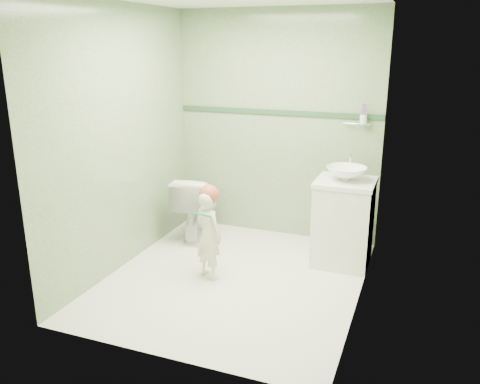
% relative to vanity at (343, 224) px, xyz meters
% --- Properties ---
extents(ground, '(2.50, 2.50, 0.00)m').
position_rel_vanity_xyz_m(ground, '(-0.84, -0.70, -0.40)').
color(ground, silver).
rests_on(ground, ground).
extents(room_shell, '(2.50, 2.54, 2.40)m').
position_rel_vanity_xyz_m(room_shell, '(-0.84, -0.70, 0.80)').
color(room_shell, gray).
rests_on(room_shell, ground).
extents(trim_stripe, '(2.20, 0.02, 0.05)m').
position_rel_vanity_xyz_m(trim_stripe, '(-0.84, 0.54, 0.95)').
color(trim_stripe, '#2C4C2E').
rests_on(trim_stripe, room_shell).
extents(vanity, '(0.52, 0.50, 0.80)m').
position_rel_vanity_xyz_m(vanity, '(0.00, 0.00, 0.00)').
color(vanity, silver).
rests_on(vanity, ground).
extents(counter, '(0.54, 0.52, 0.04)m').
position_rel_vanity_xyz_m(counter, '(0.00, 0.00, 0.41)').
color(counter, white).
rests_on(counter, vanity).
extents(basin, '(0.37, 0.37, 0.13)m').
position_rel_vanity_xyz_m(basin, '(0.00, 0.00, 0.49)').
color(basin, white).
rests_on(basin, counter).
extents(faucet, '(0.03, 0.13, 0.18)m').
position_rel_vanity_xyz_m(faucet, '(0.00, 0.19, 0.57)').
color(faucet, silver).
rests_on(faucet, counter).
extents(cup_holder, '(0.26, 0.07, 0.21)m').
position_rel_vanity_xyz_m(cup_holder, '(0.05, 0.48, 0.93)').
color(cup_holder, silver).
rests_on(cup_holder, room_shell).
extents(toilet, '(0.47, 0.73, 0.70)m').
position_rel_vanity_xyz_m(toilet, '(-1.58, 0.10, -0.05)').
color(toilet, white).
rests_on(toilet, ground).
extents(toddler, '(0.35, 0.30, 0.81)m').
position_rel_vanity_xyz_m(toddler, '(-1.07, -0.74, 0.01)').
color(toddler, white).
rests_on(toddler, ground).
extents(hair_cap, '(0.18, 0.18, 0.18)m').
position_rel_vanity_xyz_m(hair_cap, '(-1.07, -0.71, 0.38)').
color(hair_cap, '#A24B34').
rests_on(hair_cap, toddler).
extents(teal_toothbrush, '(0.11, 0.14, 0.08)m').
position_rel_vanity_xyz_m(teal_toothbrush, '(-1.05, -0.88, 0.25)').
color(teal_toothbrush, '#008E6F').
rests_on(teal_toothbrush, toddler).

